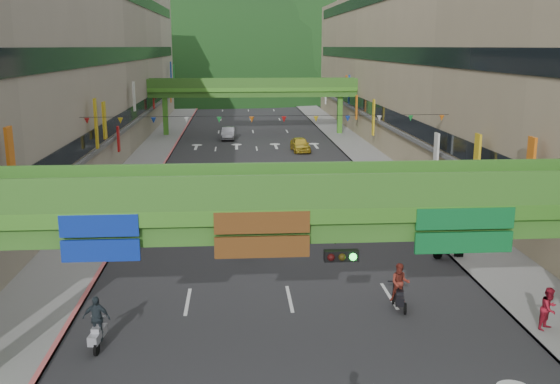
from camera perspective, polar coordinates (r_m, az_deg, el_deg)
name	(u,v)px	position (r m, az deg, el deg)	size (l,w,h in m)	color
road_slab	(258,155)	(64.75, -2.02, 3.42)	(18.00, 140.00, 0.02)	#28282B
sidewalk_left	(151,155)	(65.29, -11.73, 3.29)	(4.00, 140.00, 0.15)	gray
sidewalk_right	(363,153)	(66.05, 7.57, 3.57)	(4.00, 140.00, 0.15)	gray
curb_left	(169,155)	(65.06, -10.07, 3.35)	(0.20, 140.00, 0.18)	#CC5959
curb_right	(345,153)	(65.69, 5.95, 3.57)	(0.20, 140.00, 0.18)	gray
building_row_left	(65,62)	(65.94, -19.10, 11.16)	(12.80, 95.00, 19.00)	#9E937F
building_row_right	(442,61)	(67.23, 14.59, 11.48)	(12.80, 95.00, 19.00)	gray
overpass_near	(337,229)	(20.26, 5.19, -3.36)	(28.00, 12.27, 7.10)	#4C9E2D
overpass_far	(253,92)	(79.01, -2.46, 9.12)	(28.00, 2.20, 7.10)	#4C9E2D
hill_left	(188,88)	(174.59, -8.38, 9.42)	(168.00, 140.00, 112.00)	#1C4419
hill_right	(323,83)	(196.00, 3.97, 9.92)	(208.00, 176.00, 128.00)	#1C4419
bunting_string	(268,119)	(44.12, -1.12, 6.66)	(26.00, 0.36, 0.47)	black
scooter_rider_mid	(400,286)	(27.19, 10.91, -8.43)	(0.94, 1.59, 2.04)	black
scooter_rider_left	(97,323)	(24.40, -16.42, -11.38)	(1.05, 1.60, 2.07)	#93939B
scooter_rider_far	(247,232)	(33.90, -3.01, -3.69)	(0.94, 1.60, 2.21)	maroon
parked_scooter_row	(419,221)	(39.07, 12.55, -2.64)	(1.60, 11.59, 1.08)	black
car_silver	(228,133)	(75.82, -4.76, 5.36)	(1.54, 4.41, 1.45)	#9B9CA4
car_yellow	(300,145)	(66.64, 1.86, 4.35)	(1.78, 4.43, 1.51)	gold
pedestrian_red	(549,312)	(26.87, 23.35, -10.05)	(0.83, 0.65, 1.71)	maroon
pedestrian_blue	(459,210)	(41.24, 16.06, -1.55)	(0.79, 0.51, 1.69)	#333C5D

